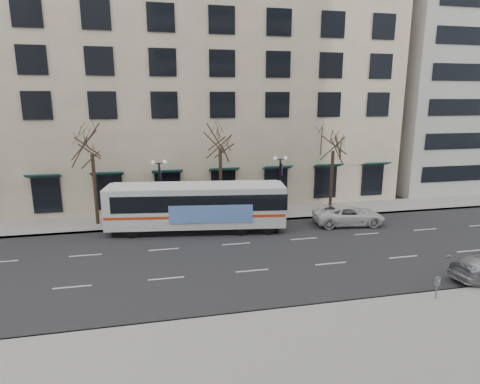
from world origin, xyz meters
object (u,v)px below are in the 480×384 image
object	(u,v)px
tree_far_right	(334,140)
lamp_post_right	(280,183)
tree_far_mid	(220,137)
lamp_post_left	(160,188)
tree_far_left	(91,142)
pay_station	(437,283)
city_bus	(198,206)
white_pickup	(349,215)

from	to	relation	value
tree_far_right	lamp_post_right	world-z (taller)	tree_far_right
tree_far_mid	lamp_post_left	distance (m)	6.40
tree_far_mid	tree_far_right	distance (m)	10.01
tree_far_mid	lamp_post_left	xyz separation A→B (m)	(-4.99, -0.60, -3.96)
tree_far_left	pay_station	xyz separation A→B (m)	(18.09, -16.61, -5.71)
city_bus	tree_far_left	bearing A→B (deg)	166.59
city_bus	lamp_post_left	bearing A→B (deg)	146.16
tree_far_left	tree_far_mid	world-z (taller)	tree_far_mid
tree_far_mid	white_pickup	bearing A→B (deg)	-22.29
tree_far_left	lamp_post_left	distance (m)	6.29
lamp_post_right	city_bus	bearing A→B (deg)	-161.67
lamp_post_left	white_pickup	xyz separation A→B (m)	(14.75, -3.40, -2.16)
tree_far_mid	city_bus	world-z (taller)	tree_far_mid
city_bus	white_pickup	size ratio (longest dim) A/B	2.42
tree_far_left	tree_far_right	distance (m)	20.00
tree_far_left	white_pickup	size ratio (longest dim) A/B	1.48
lamp_post_left	lamp_post_right	bearing A→B (deg)	0.00
tree_far_right	city_bus	world-z (taller)	tree_far_right
pay_station	tree_far_right	bearing A→B (deg)	70.04
tree_far_left	white_pickup	world-z (taller)	tree_far_left
tree_far_right	city_bus	xyz separation A→B (m)	(-12.29, -3.02, -4.44)
lamp_post_left	city_bus	world-z (taller)	lamp_post_left
lamp_post_right	city_bus	world-z (taller)	lamp_post_right
tree_far_left	tree_far_right	bearing A→B (deg)	0.00
tree_far_left	pay_station	world-z (taller)	tree_far_left
city_bus	white_pickup	bearing A→B (deg)	3.30
lamp_post_right	pay_station	world-z (taller)	lamp_post_right
tree_far_right	city_bus	size ratio (longest dim) A/B	0.59
white_pickup	lamp_post_right	bearing A→B (deg)	61.09
tree_far_left	city_bus	bearing A→B (deg)	-21.37
tree_far_right	pay_station	bearing A→B (deg)	-96.55
tree_far_left	lamp_post_right	xyz separation A→B (m)	(15.01, -0.60, -3.75)
tree_far_left	city_bus	distance (m)	9.53
tree_far_mid	lamp_post_right	world-z (taller)	tree_far_mid
tree_far_mid	lamp_post_right	distance (m)	6.41
white_pickup	tree_far_mid	bearing A→B (deg)	74.41
tree_far_mid	city_bus	distance (m)	6.21
lamp_post_left	city_bus	size ratio (longest dim) A/B	0.38
city_bus	pay_station	size ratio (longest dim) A/B	11.87
tree_far_mid	city_bus	xyz separation A→B (m)	(-2.29, -3.02, -4.92)
lamp_post_right	pay_station	distance (m)	16.42
tree_far_left	lamp_post_right	world-z (taller)	tree_far_left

